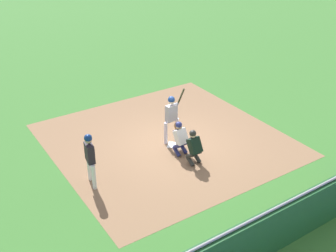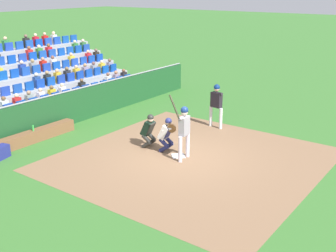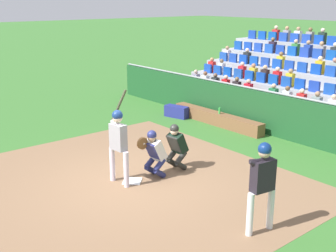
{
  "view_description": "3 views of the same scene",
  "coord_description": "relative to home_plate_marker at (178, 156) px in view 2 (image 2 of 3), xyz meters",
  "views": [
    {
      "loc": [
        -7.61,
        -11.07,
        8.09
      ],
      "look_at": [
        -0.51,
        -0.4,
        1.16
      ],
      "focal_mm": 45.03,
      "sensor_mm": 36.0,
      "label": 1
    },
    {
      "loc": [
        11.21,
        7.67,
        5.61
      ],
      "look_at": [
        -0.1,
        -0.51,
        0.98
      ],
      "focal_mm": 45.3,
      "sensor_mm": 36.0,
      "label": 2
    },
    {
      "loc": [
        -8.03,
        5.5,
        4.33
      ],
      "look_at": [
        -0.31,
        -0.89,
        1.34
      ],
      "focal_mm": 45.46,
      "sensor_mm": 36.0,
      "label": 3
    }
  ],
  "objects": [
    {
      "name": "on_deck_batter",
      "position": [
        -3.52,
        -0.54,
        1.11
      ],
      "size": [
        0.29,
        0.67,
        1.83
      ],
      "color": "silver",
      "rests_on": "ground_plane"
    },
    {
      "name": "dugout_wall",
      "position": [
        0.0,
        -5.79,
        0.69
      ],
      "size": [
        16.97,
        0.24,
        1.46
      ],
      "color": "#1B4C25",
      "rests_on": "ground_plane"
    },
    {
      "name": "infield_dirt_patch",
      "position": [
        0.0,
        0.5,
        -0.01
      ],
      "size": [
        8.31,
        8.24,
        0.01
      ],
      "primitive_type": "cube",
      "rotation": [
        0.0,
        0.0,
        -0.01
      ],
      "color": "#836145",
      "rests_on": "ground_plane"
    },
    {
      "name": "catcher_crouching",
      "position": [
        -0.13,
        -0.58,
        0.7
      ],
      "size": [
        0.49,
        0.74,
        1.28
      ],
      "color": "navy",
      "rests_on": "ground_plane"
    },
    {
      "name": "ground_plane",
      "position": [
        0.0,
        0.0,
        -0.02
      ],
      "size": [
        160.0,
        160.0,
        0.0
      ],
      "primitive_type": "plane",
      "color": "#366D2C"
    },
    {
      "name": "home_plate_umpire",
      "position": [
        -0.09,
        -1.36,
        0.68
      ],
      "size": [
        0.49,
        0.5,
        1.28
      ],
      "color": "#272825",
      "rests_on": "ground_plane"
    },
    {
      "name": "water_bottle_on_bench",
      "position": [
        2.03,
        -5.2,
        0.54
      ],
      "size": [
        0.07,
        0.07,
        0.23
      ],
      "primitive_type": "cylinder",
      "color": "green",
      "rests_on": "dugout_bench"
    },
    {
      "name": "home_plate_marker",
      "position": [
        0.0,
        0.0,
        0.0
      ],
      "size": [
        0.62,
        0.62,
        0.02
      ],
      "primitive_type": "cube",
      "rotation": [
        0.0,
        0.0,
        0.79
      ],
      "color": "white",
      "rests_on": "infield_dirt_patch"
    },
    {
      "name": "dugout_bench",
      "position": [
        2.2,
        -5.24,
        0.2
      ],
      "size": [
        4.03,
        0.4,
        0.44
      ],
      "primitive_type": "cube",
      "color": "brown",
      "rests_on": "ground_plane"
    },
    {
      "name": "batter_at_plate",
      "position": [
        0.11,
        0.3,
        1.15
      ],
      "size": [
        0.67,
        0.58,
        2.26
      ],
      "color": "silver",
      "rests_on": "ground_plane"
    }
  ]
}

